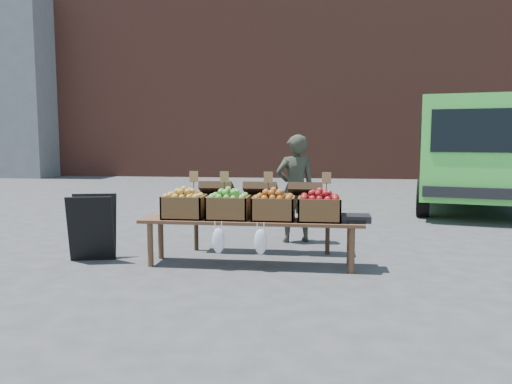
% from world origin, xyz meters
% --- Properties ---
extents(ground, '(80.00, 80.00, 0.00)m').
position_xyz_m(ground, '(0.00, 0.00, 0.00)').
color(ground, '#404043').
extents(brick_building, '(24.00, 4.00, 10.00)m').
position_xyz_m(brick_building, '(0.00, 15.00, 5.00)').
color(brick_building, brown).
rests_on(brick_building, ground).
extents(delivery_van, '(3.47, 5.60, 2.33)m').
position_xyz_m(delivery_van, '(3.96, 5.25, 1.16)').
color(delivery_van, '#50E14A').
rests_on(delivery_van, ground).
extents(vendor, '(0.68, 0.55, 1.60)m').
position_xyz_m(vendor, '(0.20, 1.16, 0.80)').
color(vendor, '#313428').
rests_on(vendor, ground).
extents(chalkboard_sign, '(0.62, 0.43, 0.85)m').
position_xyz_m(chalkboard_sign, '(-2.30, -0.30, 0.42)').
color(chalkboard_sign, black).
rests_on(chalkboard_sign, ground).
extents(back_table, '(2.10, 0.44, 1.04)m').
position_xyz_m(back_table, '(-0.22, 0.41, 0.52)').
color(back_table, '#312114').
rests_on(back_table, ground).
extents(display_bench, '(2.70, 0.56, 0.57)m').
position_xyz_m(display_bench, '(-0.26, -0.31, 0.28)').
color(display_bench, brown).
rests_on(display_bench, ground).
extents(crate_golden_apples, '(0.50, 0.40, 0.28)m').
position_xyz_m(crate_golden_apples, '(-1.09, -0.31, 0.71)').
color(crate_golden_apples, '#AB9C27').
rests_on(crate_golden_apples, display_bench).
extents(crate_russet_pears, '(0.50, 0.40, 0.28)m').
position_xyz_m(crate_russet_pears, '(-0.54, -0.31, 0.71)').
color(crate_russet_pears, '#4F9E33').
rests_on(crate_russet_pears, display_bench).
extents(crate_red_apples, '(0.50, 0.40, 0.28)m').
position_xyz_m(crate_red_apples, '(0.01, -0.31, 0.71)').
color(crate_red_apples, '#9B4F16').
rests_on(crate_red_apples, display_bench).
extents(crate_green_apples, '(0.50, 0.40, 0.28)m').
position_xyz_m(crate_green_apples, '(0.56, -0.31, 0.71)').
color(crate_green_apples, '#690305').
rests_on(crate_green_apples, display_bench).
extents(weighing_scale, '(0.34, 0.30, 0.08)m').
position_xyz_m(weighing_scale, '(0.99, -0.31, 0.61)').
color(weighing_scale, black).
rests_on(weighing_scale, display_bench).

